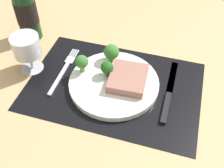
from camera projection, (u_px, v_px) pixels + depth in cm
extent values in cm
cube|color=tan|center=(114.00, 90.00, 75.08)|extent=(140.00, 110.00, 3.00)
cube|color=black|center=(114.00, 86.00, 73.86)|extent=(46.61, 31.53, 0.30)
cylinder|color=white|center=(114.00, 83.00, 73.17)|extent=(24.30, 24.30, 1.60)
cube|color=#9E6B5B|center=(128.00, 78.00, 71.74)|extent=(10.17, 11.51, 2.32)
cylinder|color=#5B8942|center=(107.00, 73.00, 73.73)|extent=(1.42, 1.42, 1.30)
sphere|color=#235B1E|center=(107.00, 68.00, 72.18)|extent=(3.45, 3.45, 3.45)
cylinder|color=#6B994C|center=(82.00, 68.00, 74.54)|extent=(1.36, 1.36, 1.93)
sphere|color=#387A2D|center=(82.00, 62.00, 72.70)|extent=(3.62, 3.62, 3.62)
cylinder|color=#5B8942|center=(111.00, 58.00, 77.84)|extent=(1.56, 1.56, 1.25)
sphere|color=#387A2D|center=(111.00, 52.00, 76.00)|extent=(4.42, 4.42, 4.42)
cube|color=silver|center=(59.00, 78.00, 75.24)|extent=(1.00, 13.00, 0.50)
cube|color=silver|center=(70.00, 60.00, 80.31)|extent=(2.40, 2.60, 0.40)
cube|color=silver|center=(71.00, 53.00, 82.50)|extent=(0.30, 3.60, 0.35)
cube|color=silver|center=(73.00, 53.00, 82.39)|extent=(0.30, 3.60, 0.35)
cube|color=silver|center=(75.00, 54.00, 82.27)|extent=(0.30, 3.60, 0.35)
cube|color=silver|center=(77.00, 54.00, 82.16)|extent=(0.30, 3.60, 0.35)
cube|color=black|center=(166.00, 107.00, 68.05)|extent=(1.40, 10.00, 0.80)
cube|color=silver|center=(172.00, 77.00, 75.71)|extent=(1.80, 13.00, 0.30)
cylinder|color=#143819|center=(25.00, 9.00, 81.38)|extent=(6.57, 6.57, 20.70)
cylinder|color=black|center=(26.00, 12.00, 82.14)|extent=(6.70, 6.70, 7.24)
cylinder|color=silver|center=(33.00, 68.00, 78.63)|extent=(6.43, 6.43, 0.40)
cylinder|color=silver|center=(31.00, 61.00, 76.62)|extent=(0.80, 0.80, 5.06)
cylinder|color=silver|center=(26.00, 46.00, 72.67)|extent=(7.66, 7.66, 5.70)
cylinder|color=tan|center=(28.00, 51.00, 74.04)|extent=(6.74, 6.74, 1.97)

